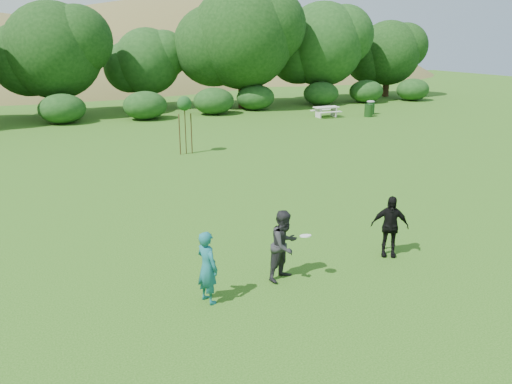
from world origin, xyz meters
The scene contains 11 objects.
ground centered at (0.00, 0.00, 0.00)m, with size 120.00×120.00×0.00m, color #19470C.
player_teal centered at (-2.82, -0.74, 0.82)m, with size 0.60×0.39×1.64m, color #175E67.
player_grey centered at (-0.80, -0.44, 0.86)m, with size 0.84×0.65×1.72m, color #262528.
player_black centered at (2.32, -0.38, 0.83)m, with size 0.97×0.40×1.65m, color black.
trash_can_near centered at (16.51, 19.82, 0.45)m, with size 0.60×0.60×0.90m, color #1A3E16.
frisbee centered at (-0.42, -0.76, 1.16)m, with size 0.27×0.27×0.07m.
sapling centered at (0.89, 13.49, 2.42)m, with size 0.70×0.70×2.85m.
picnic_table centered at (13.58, 20.90, 0.52)m, with size 1.80×1.48×0.76m.
trash_can_lidded centered at (17.34, 20.73, 0.54)m, with size 0.60×0.60×1.05m.
hillside centered at (-0.56, 68.45, -11.97)m, with size 150.00×72.00×52.00m.
tree_row centered at (3.23, 28.68, 4.87)m, with size 53.92×10.38×9.62m.
Camera 1 is at (-5.85, -10.09, 5.56)m, focal length 35.00 mm.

